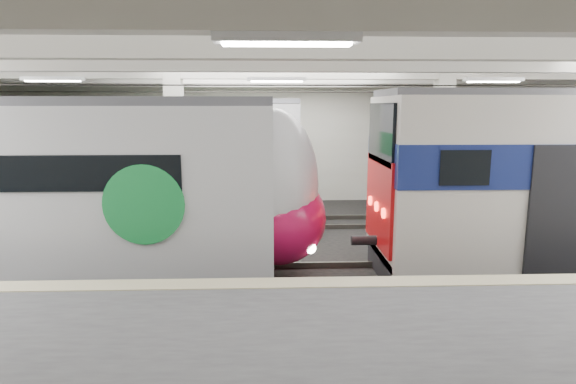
{
  "coord_description": "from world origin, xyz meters",
  "views": [
    {
      "loc": [
        -0.18,
        -11.42,
        4.22
      ],
      "look_at": [
        0.27,
        1.0,
        2.0
      ],
      "focal_mm": 30.0,
      "sensor_mm": 36.0,
      "label": 1
    }
  ],
  "objects": [
    {
      "name": "station_hall",
      "position": [
        0.0,
        -1.74,
        3.24
      ],
      "size": [
        36.0,
        24.0,
        5.75
      ],
      "color": "black",
      "rests_on": "ground"
    },
    {
      "name": "far_train",
      "position": [
        -6.16,
        5.5,
        2.31
      ],
      "size": [
        14.08,
        3.28,
        4.47
      ],
      "rotation": [
        0.0,
        0.0,
        -0.03
      ],
      "color": "silver",
      "rests_on": "ground"
    },
    {
      "name": "modern_emu",
      "position": [
        -5.12,
        -0.0,
        2.18
      ],
      "size": [
        13.71,
        2.83,
        4.43
      ],
      "color": "silver",
      "rests_on": "ground"
    }
  ]
}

